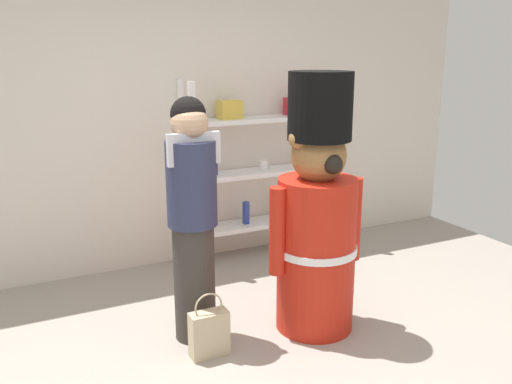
% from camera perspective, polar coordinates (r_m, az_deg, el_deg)
% --- Properties ---
extents(ground_plane, '(6.40, 6.40, 0.00)m').
position_cam_1_polar(ground_plane, '(3.38, 2.33, -19.53)').
color(ground_plane, '#9E9389').
extents(back_wall, '(6.40, 0.12, 2.60)m').
position_cam_1_polar(back_wall, '(4.88, -9.96, 7.42)').
color(back_wall, silver).
rests_on(back_wall, ground_plane).
extents(merchandise_shelf, '(1.51, 0.35, 1.65)m').
position_cam_1_polar(merchandise_shelf, '(5.07, 0.69, 2.72)').
color(merchandise_shelf, white).
rests_on(merchandise_shelf, ground_plane).
extents(teddy_bear_guard, '(0.71, 0.56, 1.77)m').
position_cam_1_polar(teddy_bear_guard, '(3.69, 6.41, -2.83)').
color(teddy_bear_guard, red).
rests_on(teddy_bear_guard, ground_plane).
extents(person_shopper, '(0.34, 0.32, 1.62)m').
position_cam_1_polar(person_shopper, '(3.53, -6.69, -2.38)').
color(person_shopper, '#38332D').
rests_on(person_shopper, ground_plane).
extents(shopping_bag, '(0.25, 0.11, 0.43)m').
position_cam_1_polar(shopping_bag, '(3.57, -4.93, -14.50)').
color(shopping_bag, '#C1AD89').
rests_on(shopping_bag, ground_plane).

